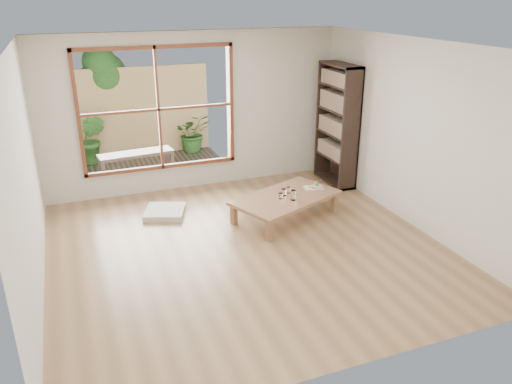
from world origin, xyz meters
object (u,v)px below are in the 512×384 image
(food_tray, at_px, (314,187))
(garden_bench, at_px, (136,156))
(bookshelf, at_px, (337,125))
(low_table, at_px, (286,199))

(food_tray, distance_m, garden_bench, 3.43)
(bookshelf, distance_m, garden_bench, 3.65)
(low_table, distance_m, garden_bench, 3.21)
(low_table, relative_size, bookshelf, 0.87)
(low_table, bearing_deg, bookshelf, 14.48)
(food_tray, xyz_separation_m, garden_bench, (-2.34, 2.52, 0.02))
(low_table, bearing_deg, food_tray, -7.67)
(garden_bench, bearing_deg, low_table, -62.26)
(low_table, relative_size, garden_bench, 1.31)
(garden_bench, bearing_deg, food_tray, -53.33)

